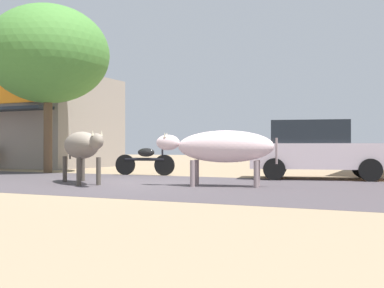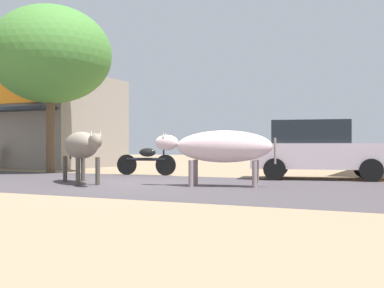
# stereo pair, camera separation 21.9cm
# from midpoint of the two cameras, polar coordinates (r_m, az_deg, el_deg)

# --- Properties ---
(ground) EXTENTS (80.00, 80.00, 0.00)m
(ground) POSITION_cam_midpoint_polar(r_m,az_deg,el_deg) (12.37, -9.12, -4.53)
(ground) COLOR #937C5F
(asphalt_road) EXTENTS (72.00, 6.34, 0.00)m
(asphalt_road) POSITION_cam_midpoint_polar(r_m,az_deg,el_deg) (12.37, -9.12, -4.52)
(asphalt_road) COLOR #453E42
(asphalt_road) RESTS_ON ground
(storefront_left_cafe) EXTENTS (8.60, 5.74, 4.04)m
(storefront_left_cafe) POSITION_cam_midpoint_polar(r_m,az_deg,el_deg) (24.37, -19.80, 2.30)
(storefront_left_cafe) COLOR gray
(storefront_left_cafe) RESTS_ON ground
(roadside_tree) EXTENTS (4.27, 4.27, 5.86)m
(roadside_tree) POSITION_cam_midpoint_polar(r_m,az_deg,el_deg) (18.08, -16.82, 9.99)
(roadside_tree) COLOR brown
(roadside_tree) RESTS_ON ground
(parked_hatchback_car) EXTENTS (4.06, 2.41, 1.64)m
(parked_hatchback_car) POSITION_cam_midpoint_polar(r_m,az_deg,el_deg) (14.16, 13.97, -0.59)
(parked_hatchback_car) COLOR silver
(parked_hatchback_car) RESTS_ON ground
(parked_motorcycle) EXTENTS (1.98, 0.40, 1.08)m
(parked_motorcycle) POSITION_cam_midpoint_polar(r_m,az_deg,el_deg) (15.62, -5.87, -1.90)
(parked_motorcycle) COLOR black
(parked_motorcycle) RESTS_ON ground
(cow_near_brown) EXTENTS (2.47, 2.09, 1.28)m
(cow_near_brown) POSITION_cam_midpoint_polar(r_m,az_deg,el_deg) (12.30, -13.28, -0.20)
(cow_near_brown) COLOR gray
(cow_near_brown) RESTS_ON ground
(cow_far_dark) EXTENTS (2.78, 1.20, 1.28)m
(cow_far_dark) POSITION_cam_midpoint_polar(r_m,az_deg,el_deg) (11.13, 3.05, -0.34)
(cow_far_dark) COLOR beige
(cow_far_dark) RESTS_ON ground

